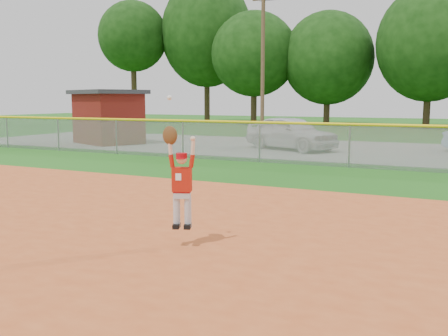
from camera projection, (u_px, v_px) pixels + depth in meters
The scene contains 9 objects.
ground at pixel (221, 240), 8.40m from camera, with size 120.00×120.00×0.00m, color #1B5513.
clay_infield at pixel (105, 303), 5.73m from camera, with size 24.00×16.00×0.04m, color #BB4E21.
parking_strip at pixel (377, 151), 22.65m from camera, with size 44.00×10.00×0.03m, color slate.
car_white_a at pixel (291, 133), 23.17m from camera, with size 1.87×4.64×1.58m, color silver.
utility_shed at pixel (108, 117), 26.43m from camera, with size 4.65×4.21×2.84m.
outfield_fence at pixel (349, 142), 17.19m from camera, with size 40.06×0.10×1.55m.
power_lines at pixel (418, 56), 26.92m from camera, with size 19.40×0.24×9.00m.
tree_line at pixel (437, 36), 40.71m from camera, with size 62.37×13.00×14.43m.
ballplayer at pixel (180, 178), 7.77m from camera, with size 0.53×0.30×2.07m.
Camera 1 is at (3.62, -7.31, 2.34)m, focal length 40.00 mm.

